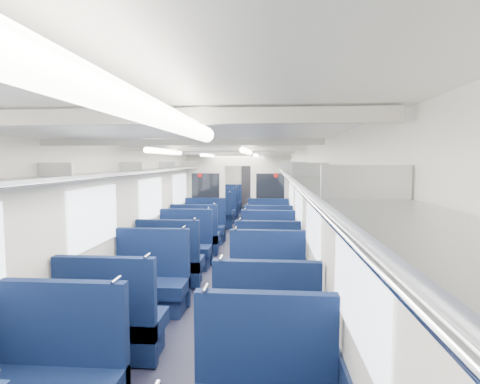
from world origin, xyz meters
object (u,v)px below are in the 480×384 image
seat_14 (185,249)px  seat_26 (228,204)px  seat_17 (268,240)px  seat_18 (205,229)px  seat_8 (112,326)px  seat_6 (56,384)px  seat_13 (268,266)px  seat_19 (268,230)px  seat_10 (151,285)px  end_door (250,187)px  seat_11 (267,288)px  seat_21 (268,217)px  seat_16 (196,238)px  seat_9 (266,332)px  seat_23 (269,213)px  seat_27 (269,205)px  seat_12 (171,264)px  seat_22 (221,212)px  seat_20 (216,217)px  bulkhead (238,194)px  seat_25 (269,208)px  seat_15 (268,251)px  seat_24 (225,208)px

seat_14 → seat_26: size_ratio=1.00×
seat_17 → seat_18: bearing=143.4°
seat_8 → seat_26: bearing=90.0°
seat_6 → seat_18: (0.00, 6.83, 0.00)m
seat_17 → seat_6: bearing=-106.5°
seat_13 → seat_19: 3.33m
seat_10 → seat_14: same height
end_door → seat_11: end_door is taller
seat_18 → seat_21: (1.66, 2.17, 0.00)m
seat_26 → seat_19: bearing=-73.6°
seat_18 → seat_26: (0.00, 5.62, 0.00)m
seat_16 → seat_9: bearing=-70.1°
seat_16 → seat_23: bearing=69.0°
seat_16 → seat_6: bearing=-90.0°
seat_14 → seat_27: size_ratio=1.00×
seat_12 → seat_22: size_ratio=1.00×
seat_12 → seat_20: (0.00, 5.46, 0.00)m
bulkhead → seat_18: size_ratio=2.35×
seat_8 → seat_17: same height
seat_14 → seat_25: bearing=75.8°
seat_26 → seat_23: bearing=-56.3°
seat_6 → seat_17: bearing=73.5°
seat_23 → seat_25: bearing=90.0°
seat_10 → seat_27: 10.05m
seat_15 → seat_19: (0.00, 2.31, 0.00)m
seat_10 → seat_13: size_ratio=1.00×
bulkhead → seat_24: bulkhead is taller
seat_19 → seat_20: bearing=128.2°
seat_16 → seat_26: 6.81m
seat_6 → seat_19: bearing=76.3°
seat_22 → seat_23: same height
seat_12 → seat_26: bearing=90.0°
seat_11 → seat_17: (0.00, 3.23, 0.00)m
seat_10 → seat_24: (0.00, 8.88, 0.00)m
seat_20 → seat_22: bearing=90.0°
seat_18 → seat_27: 5.70m
seat_15 → seat_16: size_ratio=1.00×
seat_26 → seat_15: bearing=-78.2°
seat_22 → seat_27: 2.79m
seat_8 → seat_23: (1.66, 8.90, 0.00)m
seat_8 → seat_12: bearing=90.0°
seat_6 → seat_24: 11.25m
bulkhead → seat_10: bearing=-99.5°
seat_12 → seat_21: 5.79m
seat_8 → seat_10: size_ratio=1.00×
seat_9 → seat_12: size_ratio=1.00×
seat_12 → seat_13: (1.66, 0.02, 0.00)m
seat_20 → seat_24: bearing=90.0°
bulkhead → seat_15: bulkhead is taller
bulkhead → seat_25: 3.97m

